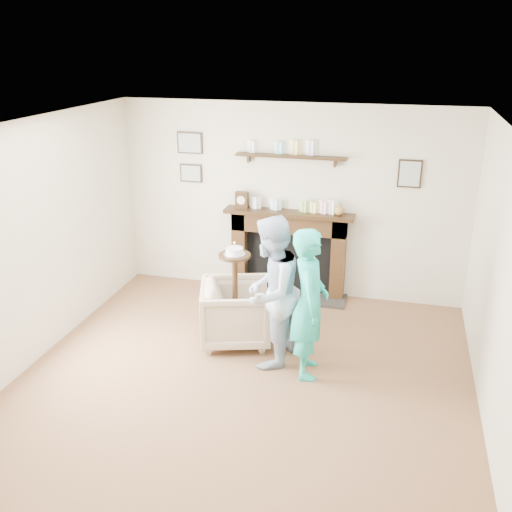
% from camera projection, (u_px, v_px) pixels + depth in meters
% --- Properties ---
extents(ground, '(5.00, 5.00, 0.00)m').
position_uv_depth(ground, '(238.00, 392.00, 5.54)').
color(ground, brown).
rests_on(ground, ground).
extents(room_shell, '(4.54, 5.02, 2.52)m').
position_uv_depth(room_shell, '(256.00, 212.00, 5.59)').
color(room_shell, beige).
rests_on(room_shell, ground).
extents(armchair, '(0.95, 0.94, 0.70)m').
position_uv_depth(armchair, '(236.00, 340.00, 6.49)').
color(armchair, '#BDAE8C').
rests_on(armchair, ground).
extents(man, '(0.75, 0.88, 1.60)m').
position_uv_depth(man, '(270.00, 360.00, 6.09)').
color(man, '#C9E3FB').
rests_on(man, ground).
extents(woman, '(0.47, 0.63, 1.55)m').
position_uv_depth(woman, '(307.00, 371.00, 5.89)').
color(woman, '#21BFBE').
rests_on(woman, ground).
extents(pedestal_table, '(0.36, 0.36, 1.15)m').
position_uv_depth(pedestal_table, '(235.00, 279.00, 6.37)').
color(pedestal_table, black).
rests_on(pedestal_table, ground).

